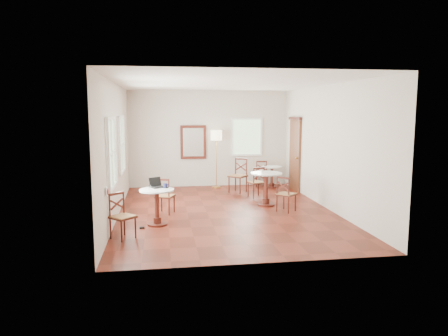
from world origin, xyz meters
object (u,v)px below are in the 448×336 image
chair_back_a (261,173)px  chair_back_b (238,176)px  cafe_table_back (272,174)px  cafe_table_mid (266,185)px  chair_near_a (165,196)px  floor_lamp (216,139)px  power_adapter (142,228)px  navy_mug (166,186)px  water_glass (150,187)px  chair_near_b (122,216)px  mouse (167,188)px  laptop (157,185)px  chair_mid_b (286,194)px  cafe_table_near (157,203)px  chair_mid_a (257,182)px

chair_back_a → chair_back_b: bearing=56.3°
cafe_table_back → cafe_table_mid: bearing=-108.1°
cafe_table_mid → chair_near_a: chair_near_a is taller
chair_back_b → floor_lamp: (-0.54, 0.84, 1.02)m
power_adapter → navy_mug: bearing=35.2°
water_glass → floor_lamp: bearing=65.1°
chair_near_b → mouse: bearing=4.1°
cafe_table_back → laptop: size_ratio=1.79×
chair_mid_b → chair_back_b: 2.62m
chair_near_a → laptop: size_ratio=2.28×
chair_back_b → laptop: 3.85m
chair_back_b → floor_lamp: size_ratio=0.56×
water_glass → cafe_table_back: bearing=46.9°
chair_mid_b → power_adapter: chair_mid_b is taller
cafe_table_near → chair_near_b: size_ratio=0.89×
chair_near_a → laptop: (-0.17, -0.73, 0.39)m
chair_mid_b → chair_back_b: bearing=-27.3°
laptop → chair_back_b: bearing=18.6°
chair_near_b → floor_lamp: size_ratio=0.48×
cafe_table_near → chair_mid_b: bearing=14.4°
cafe_table_near → chair_mid_a: (2.69, 2.49, -0.05)m
mouse → cafe_table_near: bearing=-148.7°
chair_mid_a → navy_mug: navy_mug is taller
cafe_table_back → chair_mid_b: bearing=-98.9°
chair_back_b → chair_near_a: bearing=-92.1°
floor_lamp → water_glass: floor_lamp is taller
chair_mid_b → chair_back_a: (0.24, 3.45, -0.02)m
navy_mug → cafe_table_mid: bearing=28.5°
cafe_table_back → laptop: (-3.49, -3.64, 0.40)m
chair_back_b → power_adapter: chair_back_b is taller
chair_mid_a → navy_mug: (-2.50, -2.37, 0.39)m
cafe_table_back → navy_mug: size_ratio=5.33×
chair_back_a → power_adapter: 5.71m
cafe_table_back → chair_near_b: 6.28m
cafe_table_near → floor_lamp: size_ratio=0.43×
mouse → water_glass: (-0.35, -0.08, 0.03)m
cafe_table_near → laptop: 0.42m
cafe_table_back → chair_mid_a: 1.61m
chair_back_a → mouse: size_ratio=9.51×
laptop → mouse: laptop is taller
chair_mid_b → floor_lamp: bearing=-22.5°
cafe_table_near → cafe_table_back: 5.23m
chair_near_a → laptop: laptop is taller
cafe_table_mid → chair_back_a: 2.79m
chair_back_a → navy_mug: 5.13m
chair_near_b → navy_mug: 1.32m
cafe_table_near → chair_back_b: chair_back_b is taller
cafe_table_mid → navy_mug: 2.89m
laptop → cafe_table_mid: bearing=-9.6°
chair_near_a → chair_mid_a: (2.52, 1.51, 0.00)m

